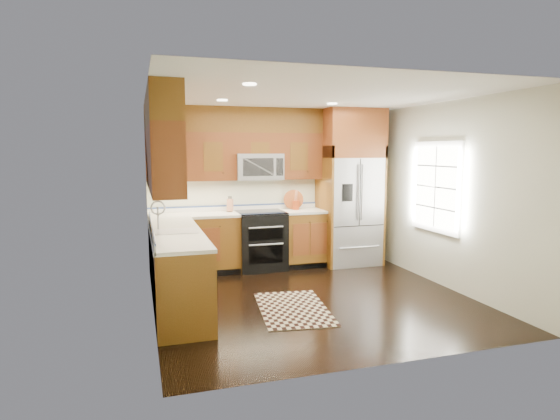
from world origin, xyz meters
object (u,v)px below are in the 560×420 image
object	(u,v)px
range	(261,241)
utensil_crock	(296,203)
knife_block	(230,205)
refrigerator	(350,187)
rug	(293,308)

from	to	relation	value
range	utensil_crock	bearing A→B (deg)	8.05
range	utensil_crock	xyz separation A→B (m)	(0.63, 0.09, 0.58)
knife_block	utensil_crock	distance (m)	1.10
range	knife_block	size ratio (longest dim) A/B	3.77
refrigerator	knife_block	world-z (taller)	refrigerator
rug	utensil_crock	world-z (taller)	utensil_crock
range	knife_block	distance (m)	0.76
rug	utensil_crock	distance (m)	2.46
refrigerator	rug	world-z (taller)	refrigerator
utensil_crock	refrigerator	bearing A→B (deg)	-7.91
utensil_crock	range	bearing A→B (deg)	-171.95
refrigerator	knife_block	bearing A→B (deg)	173.73
refrigerator	range	bearing A→B (deg)	178.60
refrigerator	utensil_crock	distance (m)	0.96
knife_block	utensil_crock	world-z (taller)	utensil_crock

